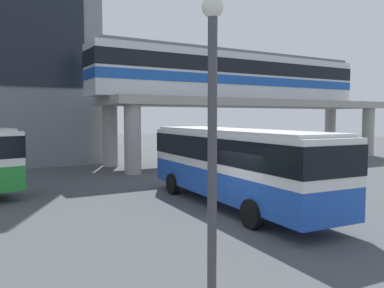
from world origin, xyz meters
The scene contains 10 objects.
ground_plane centered at (0.00, 10.00, 0.00)m, with size 120.00×120.00×0.00m, color #47494F.
elevated_platform centered at (12.87, 15.49, 4.37)m, with size 26.37×6.11×5.15m.
train centered at (10.89, 15.49, 7.11)m, with size 24.36×2.96×3.84m.
bus_main centered at (1.04, 2.35, 1.99)m, with size 3.29×11.19×3.22m.
bicycle_red centered at (10.94, 11.01, 0.36)m, with size 1.67×0.75×1.04m.
bicycle_silver centered at (8.46, 11.15, 0.36)m, with size 1.76×0.45×1.04m.
bicycle_black centered at (5.03, 9.17, 0.36)m, with size 1.79×0.11×1.04m.
bicycle_orange centered at (15.69, 8.76, 0.36)m, with size 1.79×0.25×1.04m.
pedestrian_waiting_near_stop centered at (9.72, 7.12, 0.84)m, with size 0.41×0.47×1.78m.
lamp_post centered at (-5.01, -5.26, 3.41)m, with size 0.36×0.36×5.72m.
Camera 1 is at (-8.63, -10.80, 3.74)m, focal length 36.87 mm.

